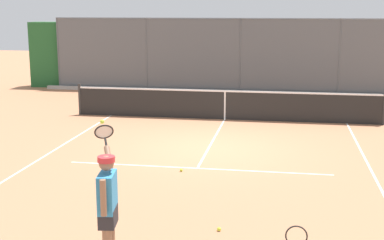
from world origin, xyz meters
name	(u,v)px	position (x,y,z in m)	size (l,w,h in m)	color
ground_plane	(208,149)	(0.00, 0.00, 0.00)	(60.00, 60.00, 0.00)	#B27551
court_line_markings	(196,171)	(0.00, 2.03, 0.00)	(7.81, 10.23, 0.01)	white
fence_backdrop	(241,58)	(0.00, -10.12, 1.47)	(19.28, 1.37, 3.17)	#565B60
tennis_net	(225,105)	(0.00, -3.82, 0.49)	(10.04, 0.09, 1.07)	#2D2D2D
tennis_player	(108,203)	(0.46, 6.71, 0.94)	(0.61, 1.32, 1.91)	black
tennis_ball_near_net	(219,229)	(-0.91, 5.22, 0.03)	(0.07, 0.07, 0.07)	#CCDB33
tennis_ball_by_sideline	(181,170)	(0.32, 2.09, 0.03)	(0.07, 0.07, 0.07)	#CCDB33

